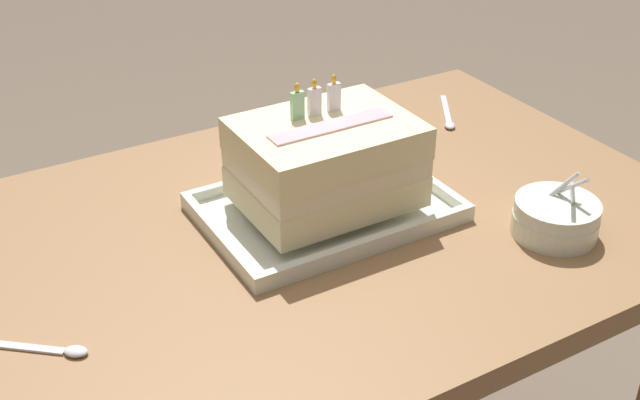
{
  "coord_description": "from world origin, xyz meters",
  "views": [
    {
      "loc": [
        -0.46,
        -0.81,
        1.36
      ],
      "look_at": [
        0.01,
        0.01,
        0.8
      ],
      "focal_mm": 45.37,
      "sensor_mm": 36.0,
      "label": 1
    }
  ],
  "objects": [
    {
      "name": "bowl_stack",
      "position": [
        0.26,
        -0.18,
        0.79
      ],
      "size": [
        0.11,
        0.11,
        0.09
      ],
      "color": "silver",
      "rests_on": "dining_table"
    },
    {
      "name": "birthday_cake",
      "position": [
        0.03,
        0.01,
        0.85
      ],
      "size": [
        0.23,
        0.17,
        0.17
      ],
      "color": "beige",
      "rests_on": "foil_tray"
    },
    {
      "name": "dining_table",
      "position": [
        0.0,
        0.0,
        0.64
      ],
      "size": [
        1.05,
        0.69,
        0.77
      ],
      "color": "olive",
      "rests_on": "ground_plane"
    },
    {
      "name": "serving_spoon_by_bowls",
      "position": [
        -0.38,
        -0.08,
        0.77
      ],
      "size": [
        0.11,
        0.09,
        0.01
      ],
      "color": "silver",
      "rests_on": "dining_table"
    },
    {
      "name": "serving_spoon_near_tray",
      "position": [
        0.36,
        0.17,
        0.77
      ],
      "size": [
        0.09,
        0.13,
        0.01
      ],
      "color": "silver",
      "rests_on": "dining_table"
    },
    {
      "name": "foil_tray",
      "position": [
        0.03,
        0.01,
        0.78
      ],
      "size": [
        0.33,
        0.24,
        0.02
      ],
      "color": "silver",
      "rests_on": "dining_table"
    }
  ]
}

